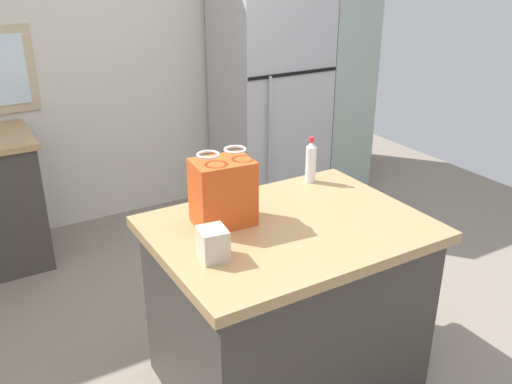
% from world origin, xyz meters
% --- Properties ---
extents(ground, '(6.51, 6.51, 0.00)m').
position_xyz_m(ground, '(0.00, 0.00, 0.00)').
color(ground, gray).
extents(back_wall, '(5.43, 0.13, 2.60)m').
position_xyz_m(back_wall, '(-0.01, 2.21, 1.30)').
color(back_wall, silver).
rests_on(back_wall, ground).
extents(kitchen_island, '(1.23, 0.92, 0.88)m').
position_xyz_m(kitchen_island, '(0.06, -0.18, 0.44)').
color(kitchen_island, '#423D38').
rests_on(kitchen_island, ground).
extents(refrigerator, '(0.82, 0.71, 1.88)m').
position_xyz_m(refrigerator, '(1.19, 1.80, 0.94)').
color(refrigerator, '#B7B7BC').
rests_on(refrigerator, ground).
extents(tall_cabinet, '(0.45, 0.63, 2.25)m').
position_xyz_m(tall_cabinet, '(1.84, 1.80, 1.13)').
color(tall_cabinet, '#9EB2A8').
rests_on(tall_cabinet, ground).
extents(shopping_bag, '(0.28, 0.22, 0.35)m').
position_xyz_m(shopping_bag, '(-0.19, -0.01, 1.03)').
color(shopping_bag, '#DB511E').
rests_on(shopping_bag, kitchen_island).
extents(small_box, '(0.12, 0.13, 0.13)m').
position_xyz_m(small_box, '(-0.38, -0.27, 0.94)').
color(small_box, beige).
rests_on(small_box, kitchen_island).
extents(bottle, '(0.06, 0.06, 0.25)m').
position_xyz_m(bottle, '(0.44, 0.19, 0.99)').
color(bottle, white).
rests_on(bottle, kitchen_island).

